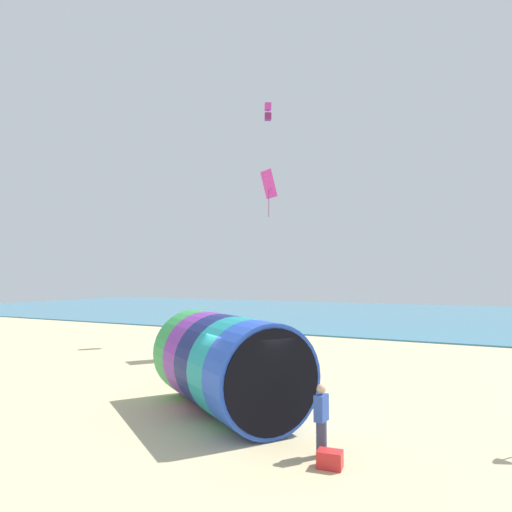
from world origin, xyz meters
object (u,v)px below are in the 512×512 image
Objects in this scene: cooler_box at (330,459)px; kite_magenta_box at (268,112)px; kite_handler at (321,420)px; giant_inflatable_tube at (226,364)px; kite_magenta_diamond at (269,185)px.

kite_magenta_box is at bearing 118.90° from cooler_box.
kite_handler is 3.09× the size of cooler_box.
kite_handler is 24.65m from kite_magenta_box.
cooler_box is (9.96, -18.04, -15.07)m from kite_magenta_box.
kite_handler is (3.61, -1.89, -0.63)m from giant_inflatable_tube.
kite_magenta_box reaches higher than cooler_box.
cooler_box is at bearing -55.40° from kite_handler.
giant_inflatable_tube is at bearing 148.69° from cooler_box.
kite_handler is 0.63× the size of kite_magenta_diamond.
giant_inflatable_tube is 11.94× the size of cooler_box.
kite_magenta_diamond reaches higher than cooler_box.
kite_handler is 16.44m from kite_magenta_diamond.
cooler_box is (3.97, -2.41, -1.26)m from giant_inflatable_tube.
kite_magenta_box is (-9.60, 17.52, 14.44)m from kite_handler.
giant_inflatable_tube is 4.12m from kite_handler.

